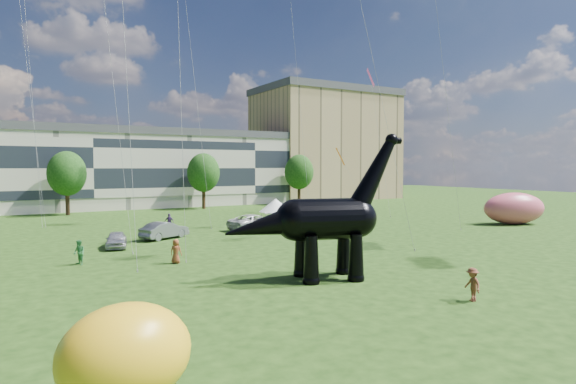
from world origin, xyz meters
TOP-DOWN VIEW (x-y plane):
  - ground at (0.00, 0.00)m, footprint 220.00×220.00m
  - terrace_row at (-8.00, 62.00)m, footprint 78.00×11.00m
  - apartment_block at (40.00, 65.00)m, footprint 28.00×18.00m
  - tree_mid_left at (-12.00, 53.00)m, footprint 5.20×5.20m
  - tree_mid_right at (8.00, 53.00)m, footprint 5.20×5.20m
  - tree_far_right at (26.00, 53.00)m, footprint 5.20×5.20m
  - dinosaur_sculpture at (-3.11, 3.33)m, footprint 11.10×4.60m
  - car_silver at (-11.52, 21.04)m, footprint 2.48×4.26m
  - car_grey at (-6.64, 24.04)m, footprint 5.09×3.72m
  - car_white at (3.47, 25.47)m, footprint 6.45×4.06m
  - car_dark at (12.02, 23.32)m, footprint 3.48×5.95m
  - gazebo_near at (9.15, 31.14)m, footprint 5.06×5.06m
  - gazebo_far at (14.34, 27.57)m, footprint 3.93×3.93m
  - inflatable_pink at (31.97, 14.68)m, footprint 8.29×6.15m
  - inflatable_yellow at (-16.46, -6.60)m, footprint 4.05×3.28m
  - visitors at (-3.77, 15.97)m, footprint 55.06×39.48m

SIDE VIEW (x-z plane):
  - ground at x=0.00m, z-range 0.00..0.00m
  - car_silver at x=-11.52m, z-range 0.00..1.36m
  - car_grey at x=-6.64m, z-range 0.00..1.60m
  - car_dark at x=12.02m, z-range 0.00..1.62m
  - car_white at x=3.47m, z-range 0.00..1.66m
  - visitors at x=-3.77m, z-range -0.04..1.76m
  - inflatable_yellow at x=-16.46m, z-range 0.00..2.90m
  - gazebo_far at x=14.34m, z-range 0.53..3.17m
  - inflatable_pink at x=31.97m, z-range 0.00..3.73m
  - gazebo_near at x=9.15m, z-range 0.57..3.40m
  - dinosaur_sculpture at x=-3.11m, z-range -1.12..7.99m
  - terrace_row at x=-8.00m, z-range 0.00..12.00m
  - tree_mid_left at x=-12.00m, z-range 1.57..11.01m
  - tree_mid_right at x=8.00m, z-range 1.57..11.01m
  - tree_far_right at x=26.00m, z-range 1.57..11.01m
  - apartment_block at x=40.00m, z-range 0.00..22.00m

